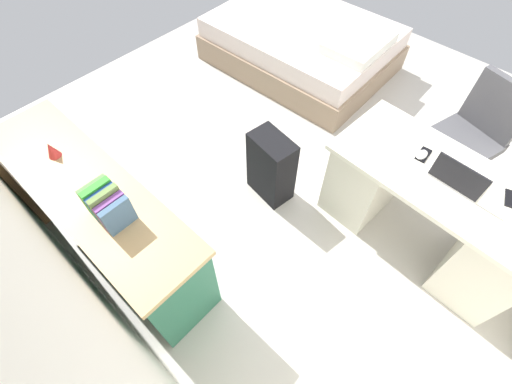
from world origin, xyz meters
name	(u,v)px	position (x,y,z in m)	size (l,w,h in m)	color
ground_plane	(306,158)	(0.00, 0.00, 0.00)	(5.17, 5.17, 0.00)	beige
wall_back	(12,232)	(0.00, 2.04, 1.29)	(4.17, 0.10, 2.58)	white
desk	(427,209)	(-1.10, 0.08, 0.38)	(1.47, 0.73, 0.74)	silver
office_chair	(465,143)	(-1.02, -0.68, 0.42)	(0.57, 0.57, 0.94)	black
credenza	(106,218)	(0.49, 1.66, 0.38)	(1.80, 0.48, 0.77)	#28664C
bed	(302,44)	(0.95, -1.10, 0.24)	(1.94, 1.46, 0.58)	gray
suitcase_black	(271,168)	(0.00, 0.49, 0.31)	(0.36, 0.22, 0.61)	black
laptop	(459,177)	(-1.13, 0.08, 0.78)	(0.32, 0.24, 0.21)	#B7B7BC
computer_mouse	(422,155)	(-0.88, 0.03, 0.75)	(0.06, 0.10, 0.03)	white
cell_phone_near_laptop	(511,199)	(-1.43, -0.02, 0.74)	(0.07, 0.14, 0.01)	black
cell_phone_by_mouse	(423,155)	(-0.88, 0.01, 0.74)	(0.07, 0.14, 0.01)	black
book_row	(107,204)	(0.18, 1.66, 0.87)	(0.24, 0.17, 0.23)	#436485
figurine_small	(51,150)	(0.84, 1.66, 0.82)	(0.08, 0.08, 0.11)	red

